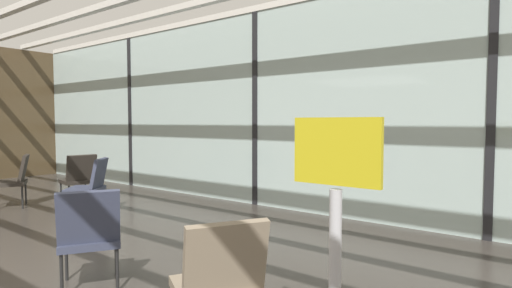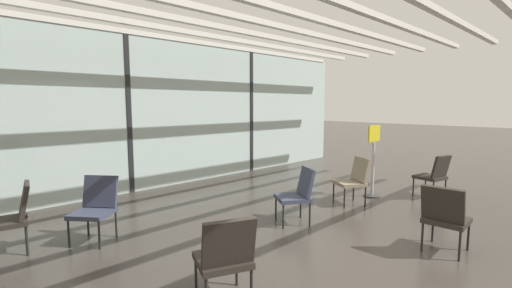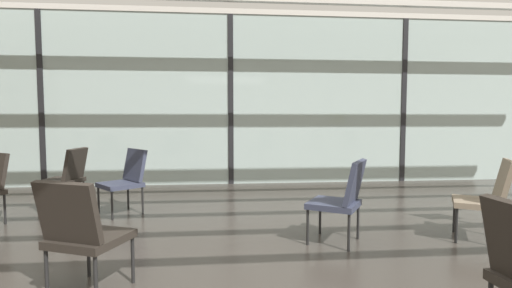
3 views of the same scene
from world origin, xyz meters
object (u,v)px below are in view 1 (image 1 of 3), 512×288
at_px(lounge_chair_5, 220,279).
at_px(lounge_chair_6, 91,183).
at_px(lounge_chair_0, 90,232).
at_px(info_sign, 335,277).
at_px(parked_airplane, 343,105).
at_px(lounge_chair_7, 79,176).
at_px(lounge_chair_4, 15,177).

xyz_separation_m(lounge_chair_5, lounge_chair_6, (-4.06, 1.58, 0.00)).
distance_m(lounge_chair_0, info_sign, 2.29).
bearing_deg(lounge_chair_6, lounge_chair_0, 20.22).
bearing_deg(parked_airplane, lounge_chair_7, -98.01).
distance_m(lounge_chair_4, lounge_chair_7, 1.01).
relative_size(lounge_chair_0, lounge_chair_7, 1.00).
relative_size(lounge_chair_0, info_sign, 0.60).
bearing_deg(lounge_chair_0, lounge_chair_6, -88.26).
height_order(lounge_chair_6, lounge_chair_7, same).
height_order(lounge_chair_5, info_sign, info_sign).
xyz_separation_m(lounge_chair_4, lounge_chair_5, (5.65, -1.16, 0.00)).
height_order(lounge_chair_0, lounge_chair_5, same).
relative_size(lounge_chair_6, info_sign, 0.60).
distance_m(lounge_chair_5, lounge_chair_7, 5.30).
distance_m(lounge_chair_6, info_sign, 5.05).
distance_m(lounge_chair_0, lounge_chair_5, 1.55).
height_order(parked_airplane, lounge_chair_4, parked_airplane).
xyz_separation_m(lounge_chair_7, info_sign, (5.69, -1.88, 0.18)).
bearing_deg(lounge_chair_4, lounge_chair_0, 15.10).
xyz_separation_m(lounge_chair_4, lounge_chair_6, (1.59, 0.42, 0.00)).
height_order(lounge_chair_7, info_sign, info_sign).
distance_m(lounge_chair_0, lounge_chair_7, 3.85).
relative_size(lounge_chair_0, lounge_chair_5, 1.00).
bearing_deg(info_sign, lounge_chair_0, 178.05).
relative_size(lounge_chair_4, lounge_chair_5, 1.00).
bearing_deg(lounge_chair_6, info_sign, 32.77).
height_order(lounge_chair_4, lounge_chair_5, same).
relative_size(lounge_chair_5, lounge_chair_7, 1.00).
height_order(parked_airplane, lounge_chair_5, parked_airplane).
bearing_deg(lounge_chair_4, lounge_chair_5, 18.18).
relative_size(lounge_chair_5, info_sign, 0.60).
distance_m(lounge_chair_0, lounge_chair_4, 4.25).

